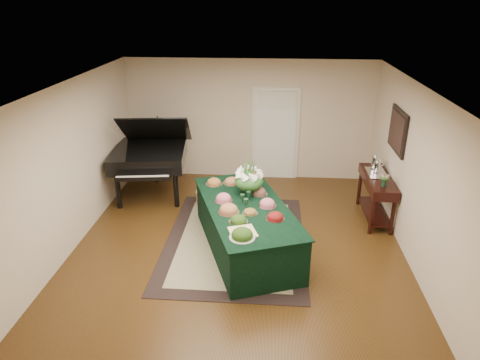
# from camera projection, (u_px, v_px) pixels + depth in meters

# --- Properties ---
(ground) EXTENTS (6.00, 6.00, 0.00)m
(ground) POSITION_uv_depth(u_px,v_px,m) (239.00, 242.00, 7.39)
(ground) COLOR black
(ground) RESTS_ON ground
(area_rug) EXTENTS (2.38, 3.33, 0.01)m
(area_rug) POSITION_uv_depth(u_px,v_px,m) (235.00, 240.00, 7.46)
(area_rug) COLOR black
(area_rug) RESTS_ON ground
(kitchen_doorway) EXTENTS (1.05, 0.07, 2.10)m
(kitchen_doorway) POSITION_uv_depth(u_px,v_px,m) (275.00, 135.00, 9.66)
(kitchen_doorway) COLOR silver
(kitchen_doorway) RESTS_ON ground
(buffet_table) EXTENTS (2.06, 2.90, 0.80)m
(buffet_table) POSITION_uv_depth(u_px,v_px,m) (246.00, 226.00, 7.09)
(buffet_table) COLOR black
(buffet_table) RESTS_ON ground
(food_platters) EXTENTS (1.40, 2.42, 0.11)m
(food_platters) POSITION_uv_depth(u_px,v_px,m) (243.00, 201.00, 6.97)
(food_platters) COLOR white
(food_platters) RESTS_ON buffet_table
(cutting_board) EXTENTS (0.47, 0.47, 0.10)m
(cutting_board) POSITION_uv_depth(u_px,v_px,m) (242.00, 230.00, 6.14)
(cutting_board) COLOR tan
(cutting_board) RESTS_ON buffet_table
(green_goblets) EXTENTS (0.17, 0.34, 0.18)m
(green_goblets) POSITION_uv_depth(u_px,v_px,m) (246.00, 200.00, 6.92)
(green_goblets) COLOR black
(green_goblets) RESTS_ON buffet_table
(floral_centerpiece) EXTENTS (0.51, 0.51, 0.51)m
(floral_centerpiece) POSITION_uv_depth(u_px,v_px,m) (249.00, 178.00, 7.22)
(floral_centerpiece) COLOR black
(floral_centerpiece) RESTS_ON buffet_table
(grand_piano) EXTENTS (1.71, 1.91, 1.78)m
(grand_piano) POSITION_uv_depth(u_px,v_px,m) (150.00, 155.00, 8.83)
(grand_piano) COLOR black
(grand_piano) RESTS_ON ground
(wicker_basket) EXTENTS (0.46, 0.46, 0.29)m
(wicker_basket) POSITION_uv_depth(u_px,v_px,m) (207.00, 197.00, 8.71)
(wicker_basket) COLOR #A97D44
(wicker_basket) RESTS_ON ground
(mahogany_sideboard) EXTENTS (0.45, 1.41, 0.86)m
(mahogany_sideboard) POSITION_uv_depth(u_px,v_px,m) (377.00, 186.00, 7.94)
(mahogany_sideboard) COLOR black
(mahogany_sideboard) RESTS_ON ground
(tea_service) EXTENTS (0.34, 0.58, 0.30)m
(tea_service) POSITION_uv_depth(u_px,v_px,m) (376.00, 166.00, 8.05)
(tea_service) COLOR white
(tea_service) RESTS_ON mahogany_sideboard
(pink_bouquet) EXTENTS (0.18, 0.18, 0.24)m
(pink_bouquet) POSITION_uv_depth(u_px,v_px,m) (385.00, 178.00, 7.41)
(pink_bouquet) COLOR black
(pink_bouquet) RESTS_ON mahogany_sideboard
(wall_painting) EXTENTS (0.05, 0.95, 0.75)m
(wall_painting) POSITION_uv_depth(u_px,v_px,m) (398.00, 131.00, 7.49)
(wall_painting) COLOR black
(wall_painting) RESTS_ON ground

